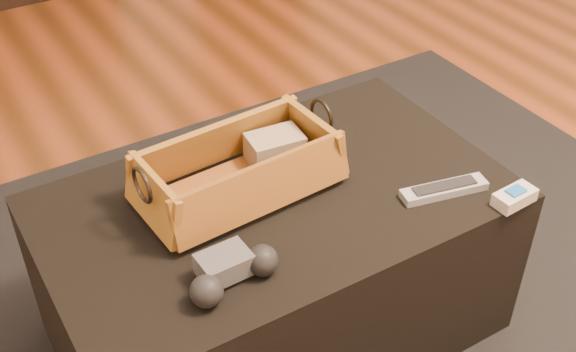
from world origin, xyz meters
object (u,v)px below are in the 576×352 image
ottoman (276,266)px  game_controller (231,271)px  cream_gadget (514,197)px  tv_remote (235,189)px  silver_remote (444,189)px  wicker_basket (239,172)px

ottoman → game_controller: 0.36m
ottoman → cream_gadget: 0.56m
ottoman → tv_remote: bearing=154.2°
game_controller → silver_remote: (0.52, 0.00, -0.02)m
silver_remote → cream_gadget: bearing=-44.3°
wicker_basket → game_controller: (-0.14, -0.24, -0.02)m
tv_remote → game_controller: game_controller is taller
tv_remote → cream_gadget: 0.59m
wicker_basket → silver_remote: 0.44m
silver_remote → cream_gadget: (0.10, -0.10, 0.01)m
tv_remote → cream_gadget: bearing=-42.5°
wicker_basket → silver_remote: wicker_basket is taller
tv_remote → wicker_basket: bearing=30.9°
game_controller → cream_gadget: game_controller is taller
wicker_basket → game_controller: size_ratio=2.34×
tv_remote → wicker_basket: (0.02, 0.02, 0.02)m
wicker_basket → cream_gadget: 0.59m
tv_remote → wicker_basket: size_ratio=0.51×
ottoman → wicker_basket: size_ratio=2.20×
game_controller → silver_remote: size_ratio=0.97×
ottoman → wicker_basket: bearing=135.6°
game_controller → ottoman: bearing=42.0°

